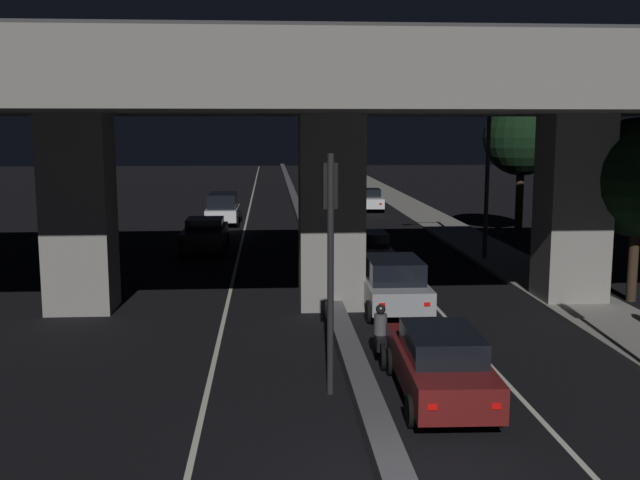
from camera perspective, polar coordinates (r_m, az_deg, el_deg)
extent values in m
cube|color=beige|center=(46.00, -5.61, 1.51)|extent=(0.12, 126.00, 0.00)
cube|color=beige|center=(46.28, 2.65, 1.58)|extent=(0.12, 126.00, 0.00)
cube|color=#4C4C51|center=(46.00, -1.47, 1.78)|extent=(0.55, 126.00, 0.38)
cube|color=gray|center=(40.28, 10.41, 0.49)|extent=(2.65, 126.00, 0.14)
cube|color=gray|center=(24.12, -17.88, 1.93)|extent=(1.99, 1.79, 6.07)
cube|color=gray|center=(25.34, 18.67, 2.20)|extent=(1.99, 1.79, 6.07)
cube|color=gray|center=(23.48, 0.86, 2.18)|extent=(1.99, 1.79, 6.07)
cube|color=gray|center=(23.37, 0.88, 11.84)|extent=(35.69, 12.49, 1.82)
cube|color=#333335|center=(23.49, 0.89, 15.16)|extent=(35.69, 0.40, 0.90)
cylinder|color=black|center=(15.69, 0.81, -2.80)|extent=(0.14, 0.14, 5.13)
cube|color=black|center=(15.61, 0.77, 4.16)|extent=(0.30, 0.28, 0.95)
sphere|color=black|center=(15.74, 0.72, 5.28)|extent=(0.18, 0.18, 0.18)
sphere|color=black|center=(15.76, 0.72, 4.20)|extent=(0.18, 0.18, 0.18)
sphere|color=green|center=(15.78, 0.72, 3.13)|extent=(0.18, 0.18, 0.18)
cylinder|color=#2D2D30|center=(32.18, 12.65, 5.76)|extent=(0.18, 0.18, 8.36)
cylinder|color=#2D2D30|center=(31.98, 11.23, 13.01)|extent=(1.89, 0.10, 0.10)
ellipsoid|color=#F2B759|center=(31.75, 9.54, 12.91)|extent=(0.56, 0.32, 0.24)
cube|color=#591414|center=(16.13, 9.07, -9.57)|extent=(1.80, 4.67, 0.70)
cube|color=black|center=(15.74, 9.28, -7.73)|extent=(1.52, 2.26, 0.51)
cylinder|color=black|center=(17.54, 5.45, -9.19)|extent=(0.22, 0.64, 0.64)
cylinder|color=black|center=(17.82, 10.66, -9.02)|extent=(0.22, 0.64, 0.64)
cylinder|color=black|center=(14.70, 7.04, -12.81)|extent=(0.22, 0.64, 0.64)
cylinder|color=black|center=(15.03, 13.27, -12.49)|extent=(0.22, 0.64, 0.64)
cube|color=red|center=(13.87, 8.55, -12.48)|extent=(0.18, 0.04, 0.11)
cube|color=red|center=(14.12, 13.28, -12.23)|extent=(0.18, 0.04, 0.11)
cube|color=gray|center=(23.25, 5.61, -3.85)|extent=(1.85, 3.98, 0.67)
cube|color=black|center=(23.11, 5.64, -2.23)|extent=(1.63, 2.39, 0.67)
cylinder|color=black|center=(24.47, 3.04, -3.99)|extent=(0.20, 0.67, 0.67)
cylinder|color=black|center=(24.73, 7.17, -3.91)|extent=(0.20, 0.67, 0.67)
cylinder|color=black|center=(21.94, 3.83, -5.48)|extent=(0.20, 0.67, 0.67)
cylinder|color=black|center=(22.24, 8.43, -5.36)|extent=(0.20, 0.67, 0.67)
cube|color=red|center=(21.22, 4.76, -4.95)|extent=(0.18, 0.03, 0.11)
cube|color=red|center=(21.45, 8.16, -4.87)|extent=(0.18, 0.03, 0.11)
cube|color=silver|center=(29.46, 3.52, -1.13)|extent=(1.83, 4.17, 0.76)
cube|color=black|center=(29.25, 3.57, 0.09)|extent=(1.57, 1.68, 0.53)
cylinder|color=black|center=(30.75, 1.56, -1.43)|extent=(0.21, 0.62, 0.61)
cylinder|color=black|center=(30.99, 4.72, -1.38)|extent=(0.21, 0.62, 0.61)
cylinder|color=black|center=(28.08, 2.19, -2.40)|extent=(0.21, 0.62, 0.61)
cylinder|color=black|center=(28.34, 5.64, -2.33)|extent=(0.21, 0.62, 0.61)
cube|color=red|center=(27.34, 2.88, -1.81)|extent=(0.18, 0.03, 0.11)
cube|color=red|center=(27.53, 5.42, -1.76)|extent=(0.18, 0.03, 0.11)
cube|color=black|center=(35.70, 1.89, 0.51)|extent=(1.90, 4.28, 0.58)
cube|color=black|center=(35.52, 1.91, 1.38)|extent=(1.61, 1.74, 0.54)
cylinder|color=black|center=(37.01, 0.28, 0.35)|extent=(0.22, 0.69, 0.69)
cylinder|color=black|center=(37.23, 2.92, 0.39)|extent=(0.22, 0.69, 0.69)
cylinder|color=black|center=(34.27, 0.76, -0.32)|extent=(0.22, 0.69, 0.69)
cylinder|color=black|center=(34.50, 3.61, -0.28)|extent=(0.22, 0.69, 0.69)
cube|color=red|center=(33.53, 1.31, 0.03)|extent=(0.18, 0.04, 0.11)
cube|color=red|center=(33.71, 3.40, 0.06)|extent=(0.18, 0.04, 0.11)
cube|color=#141938|center=(44.39, 0.64, 2.10)|extent=(2.03, 4.60, 0.65)
cube|color=black|center=(44.42, 0.62, 3.08)|extent=(1.75, 3.32, 0.86)
cylinder|color=black|center=(45.79, -0.70, 1.89)|extent=(0.23, 0.61, 0.60)
cylinder|color=black|center=(46.01, 1.50, 1.92)|extent=(0.23, 0.61, 0.60)
cylinder|color=black|center=(42.85, -0.29, 1.42)|extent=(0.23, 0.61, 0.60)
cylinder|color=black|center=(43.08, 2.06, 1.46)|extent=(0.23, 0.61, 0.60)
cube|color=red|center=(42.07, 0.17, 1.78)|extent=(0.18, 0.04, 0.11)
cube|color=red|center=(42.24, 1.88, 1.80)|extent=(0.18, 0.04, 0.11)
cube|color=silver|center=(51.32, 3.65, 2.97)|extent=(2.01, 4.36, 0.65)
cube|color=black|center=(51.16, 3.67, 3.62)|extent=(1.69, 1.78, 0.54)
cylinder|color=black|center=(52.68, 2.52, 2.77)|extent=(0.22, 0.62, 0.61)
cylinder|color=black|center=(52.85, 4.48, 2.77)|extent=(0.22, 0.62, 0.61)
cylinder|color=black|center=(49.87, 2.76, 2.44)|extent=(0.22, 0.62, 0.61)
cylinder|color=black|center=(50.05, 4.83, 2.44)|extent=(0.22, 0.62, 0.61)
cube|color=red|center=(49.12, 3.13, 2.76)|extent=(0.18, 0.04, 0.11)
cube|color=red|center=(49.25, 4.64, 2.76)|extent=(0.18, 0.04, 0.11)
cube|color=black|center=(34.43, -8.75, 0.28)|extent=(1.85, 4.60, 0.77)
cube|color=black|center=(34.46, -8.76, 1.30)|extent=(1.62, 1.84, 0.43)
cylinder|color=black|center=(32.93, -7.40, -0.75)|extent=(0.20, 0.69, 0.69)
cylinder|color=black|center=(33.09, -10.51, -0.78)|extent=(0.20, 0.69, 0.69)
cylinder|color=black|center=(35.92, -7.11, 0.03)|extent=(0.20, 0.69, 0.69)
cylinder|color=black|center=(36.07, -9.95, 0.01)|extent=(0.20, 0.69, 0.69)
cube|color=white|center=(36.68, -7.44, 0.63)|extent=(0.18, 0.03, 0.11)
cube|color=white|center=(36.78, -9.44, 0.61)|extent=(0.18, 0.03, 0.11)
cube|color=silver|center=(44.14, -7.40, 2.05)|extent=(1.84, 4.15, 0.67)
cube|color=black|center=(43.96, -7.42, 3.01)|extent=(1.61, 2.99, 0.83)
cylinder|color=black|center=(42.77, -6.37, 1.41)|extent=(0.21, 0.68, 0.67)
cylinder|color=black|center=(42.91, -8.68, 1.39)|extent=(0.21, 0.68, 0.67)
cylinder|color=black|center=(45.47, -6.17, 1.84)|extent=(0.21, 0.68, 0.67)
cylinder|color=black|center=(45.60, -8.35, 1.82)|extent=(0.21, 0.68, 0.67)
cube|color=white|center=(46.16, -6.43, 2.23)|extent=(0.18, 0.03, 0.11)
cube|color=white|center=(46.25, -7.97, 2.21)|extent=(0.18, 0.03, 0.11)
cylinder|color=black|center=(18.99, 4.43, -7.80)|extent=(0.11, 0.63, 0.63)
cylinder|color=black|center=(17.87, 4.80, -8.87)|extent=(0.13, 0.63, 0.63)
cube|color=black|center=(18.37, 4.62, -7.66)|extent=(0.28, 0.90, 0.32)
cylinder|color=#3F3F44|center=(18.25, 4.63, -6.41)|extent=(0.34, 0.34, 0.51)
sphere|color=black|center=(18.16, 4.65, -5.28)|extent=(0.24, 0.24, 0.24)
cube|color=red|center=(17.76, 4.82, -8.24)|extent=(0.08, 0.03, 0.08)
cylinder|color=black|center=(25.61, 2.08, -3.49)|extent=(0.10, 0.60, 0.60)
cylinder|color=black|center=(24.45, 2.28, -4.08)|extent=(0.12, 0.60, 0.60)
cube|color=maroon|center=(24.98, 2.18, -3.29)|extent=(0.27, 0.91, 0.32)
cylinder|color=navy|center=(24.89, 2.19, -2.25)|extent=(0.33, 0.33, 0.60)
sphere|color=silver|center=(24.82, 2.19, -1.30)|extent=(0.24, 0.24, 0.24)
cube|color=red|center=(24.35, 2.30, -3.60)|extent=(0.08, 0.03, 0.08)
cylinder|color=#2D2116|center=(26.48, 22.74, -1.53)|extent=(0.32, 0.32, 2.62)
sphere|color=black|center=(26.17, 23.09, 4.42)|extent=(3.85, 3.85, 3.85)
cylinder|color=#2D2116|center=(39.52, 14.94, 2.78)|extent=(0.40, 0.40, 3.70)
sphere|color=black|center=(39.34, 15.13, 7.56)|extent=(3.86, 3.86, 3.86)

